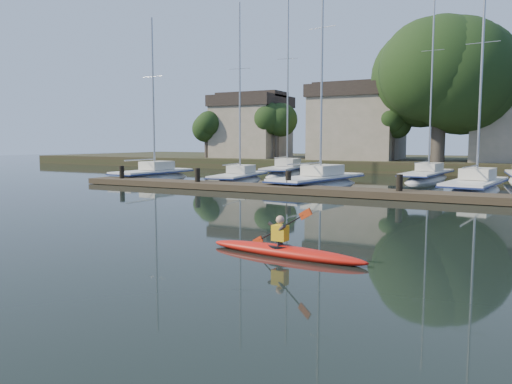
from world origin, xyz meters
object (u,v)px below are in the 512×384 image
at_px(sailboat_1, 239,185).
at_px(sailboat_5, 286,177).
at_px(kayak, 284,249).
at_px(dock, 341,192).
at_px(sailboat_0, 153,182).
at_px(sailboat_2, 318,190).
at_px(sailboat_3, 475,196).
at_px(sailboat_6, 427,182).

bearing_deg(sailboat_1, sailboat_5, 84.13).
height_order(kayak, dock, kayak).
height_order(kayak, sailboat_0, sailboat_0).
distance_m(sailboat_2, sailboat_5, 11.54).
bearing_deg(kayak, sailboat_3, 86.62).
xyz_separation_m(sailboat_2, sailboat_3, (8.88, 1.05, -0.00)).
relative_size(sailboat_1, sailboat_6, 0.84).
bearing_deg(dock, sailboat_1, 151.21).
height_order(dock, sailboat_3, sailboat_3).
distance_m(sailboat_0, sailboat_6, 20.23).
xyz_separation_m(kayak, sailboat_3, (3.14, 18.97, -0.38)).
bearing_deg(sailboat_0, sailboat_1, 9.68).
relative_size(sailboat_0, sailboat_3, 0.92).
bearing_deg(sailboat_1, dock, -36.55).
xyz_separation_m(sailboat_1, sailboat_6, (11.25, 8.20, -0.00)).
relative_size(dock, sailboat_2, 2.04).
bearing_deg(kayak, sailboat_2, 113.80).
xyz_separation_m(sailboat_3, sailboat_6, (-3.75, 8.02, 0.03)).
relative_size(kayak, dock, 0.13).
relative_size(sailboat_3, sailboat_6, 0.89).
bearing_deg(dock, sailboat_0, 165.54).
xyz_separation_m(kayak, sailboat_1, (-11.87, 18.78, -0.35)).
bearing_deg(kayak, sailboat_0, 142.20).
bearing_deg(sailboat_0, kayak, -40.96).
bearing_deg(sailboat_3, sailboat_1, -171.29).
xyz_separation_m(sailboat_0, sailboat_3, (21.86, 1.00, 0.00)).
xyz_separation_m(kayak, dock, (-3.00, 13.91, 0.03)).
distance_m(dock, sailboat_6, 13.29).
bearing_deg(kayak, sailboat_6, 97.33).
relative_size(kayak, sailboat_0, 0.34).
xyz_separation_m(sailboat_5, sailboat_6, (11.54, -0.52, 0.02)).
xyz_separation_m(sailboat_3, sailboat_5, (-15.30, 8.54, 0.00)).
xyz_separation_m(kayak, sailboat_0, (-18.72, 17.96, -0.38)).
bearing_deg(sailboat_2, sailboat_3, 16.53).
bearing_deg(sailboat_0, sailboat_6, 29.35).
relative_size(dock, sailboat_1, 2.54).
relative_size(sailboat_2, sailboat_3, 1.17).
bearing_deg(sailboat_2, sailboat_1, -178.27).
bearing_deg(sailboat_0, sailboat_2, 2.65).
bearing_deg(sailboat_0, sailboat_5, 58.35).
height_order(sailboat_5, sailboat_6, sailboat_5).
height_order(kayak, sailboat_6, sailboat_6).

